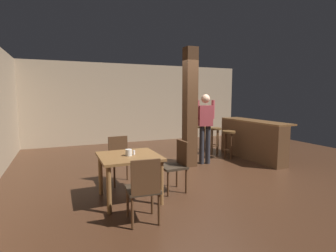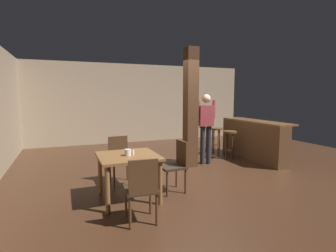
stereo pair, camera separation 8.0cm
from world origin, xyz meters
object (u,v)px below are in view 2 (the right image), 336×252
at_px(chair_south, 142,187).
at_px(napkin_cup, 128,152).
at_px(salt_shaker, 133,152).
at_px(chair_east, 176,163).
at_px(bar_counter, 253,139).
at_px(dining_table, 128,162).
at_px(standing_person, 206,124).
at_px(bar_stool_mid, 216,134).
at_px(chair_north, 120,157).
at_px(bar_stool_near, 230,138).
at_px(bar_stool_far, 205,132).

height_order(chair_south, napkin_cup, chair_south).
height_order(chair_south, salt_shaker, chair_south).
height_order(chair_east, bar_counter, bar_counter).
distance_m(dining_table, standing_person, 2.75).
bearing_deg(bar_stool_mid, chair_east, -135.08).
bearing_deg(chair_east, chair_south, -133.76).
xyz_separation_m(dining_table, bar_counter, (3.72, 1.46, -0.09)).
bearing_deg(chair_south, chair_east, 46.24).
bearing_deg(chair_north, dining_table, -92.28).
distance_m(chair_north, napkin_cup, 0.95).
height_order(chair_south, standing_person, standing_person).
bearing_deg(salt_shaker, bar_stool_mid, 36.94).
xyz_separation_m(chair_north, bar_counter, (3.68, 0.59, 0.02)).
relative_size(chair_east, bar_stool_mid, 1.15).
distance_m(chair_east, bar_stool_mid, 3.13).
bearing_deg(bar_stool_near, chair_north, -165.20).
distance_m(napkin_cup, bar_stool_near, 3.61).
distance_m(standing_person, bar_stool_near, 0.99).
height_order(salt_shaker, bar_stool_mid, salt_shaker).
bearing_deg(bar_counter, bar_stool_far, 111.61).
bearing_deg(bar_stool_mid, bar_stool_far, 87.00).
distance_m(chair_north, bar_stool_far, 3.73).
height_order(chair_north, bar_stool_mid, chair_north).
bearing_deg(bar_stool_far, standing_person, -118.79).
distance_m(standing_person, bar_stool_mid, 1.18).
distance_m(chair_east, chair_south, 1.30).
bearing_deg(chair_north, salt_shaker, -86.76).
xyz_separation_m(chair_east, salt_shaker, (-0.78, -0.04, 0.27)).
bearing_deg(bar_stool_near, bar_stool_far, 91.64).
height_order(chair_south, bar_stool_far, chair_south).
distance_m(chair_north, standing_person, 2.39).
height_order(napkin_cup, bar_stool_mid, napkin_cup).
bearing_deg(bar_stool_mid, napkin_cup, -143.55).
relative_size(chair_north, standing_person, 0.52).
distance_m(chair_east, chair_north, 1.17).
distance_m(chair_south, bar_stool_near, 4.10).
height_order(dining_table, bar_counter, bar_counter).
xyz_separation_m(chair_south, standing_person, (2.33, 2.37, 0.50)).
bearing_deg(standing_person, salt_shaker, -146.19).
distance_m(napkin_cup, bar_stool_mid, 3.85).
distance_m(chair_south, salt_shaker, 0.94).
relative_size(dining_table, bar_stool_near, 1.26).
relative_size(dining_table, salt_shaker, 12.78).
height_order(bar_stool_mid, bar_stool_far, bar_stool_mid).
distance_m(chair_south, bar_stool_far, 4.99).
bearing_deg(bar_stool_far, dining_table, -136.32).
height_order(bar_stool_near, bar_stool_far, bar_stool_near).
height_order(chair_east, bar_stool_far, chair_east).
height_order(chair_north, bar_stool_far, chair_north).
height_order(chair_south, bar_stool_near, chair_south).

